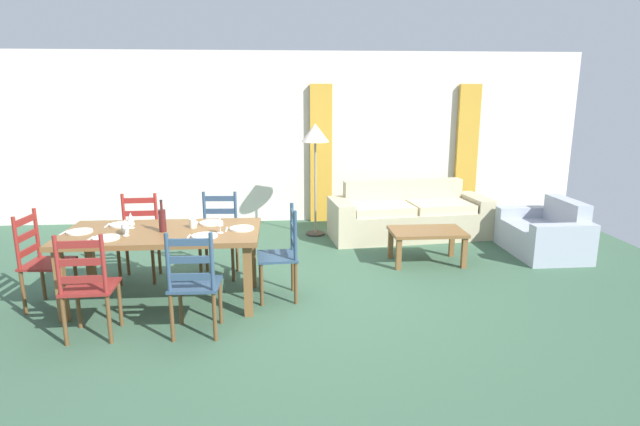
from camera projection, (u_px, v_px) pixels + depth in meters
ground_plane at (290, 295)px, 5.46m from camera, size 9.60×9.60×0.02m
wall_far at (284, 138)px, 8.35m from camera, size 9.60×0.16×2.70m
curtain_panel_left at (321, 154)px, 8.32m from camera, size 0.35×0.08×2.20m
curtain_panel_right at (467, 153)px, 8.50m from camera, size 0.35×0.08×2.20m
dining_table at (162, 239)px, 5.10m from camera, size 1.90×0.96×0.75m
dining_chair_near_left at (88, 286)px, 4.38m from camera, size 0.43×0.41×0.96m
dining_chair_near_right at (194, 283)px, 4.44m from camera, size 0.43×0.41×0.96m
dining_chair_far_left at (139, 238)px, 5.84m from camera, size 0.43×0.41×0.96m
dining_chair_far_right at (219, 235)px, 5.94m from camera, size 0.44×0.42×0.96m
dining_chair_head_west at (42, 261)px, 5.04m from camera, size 0.43×0.45×0.96m
dining_chair_head_east at (282, 253)px, 5.27m from camera, size 0.43×0.44×0.96m
dinner_plate_near_left at (106, 238)px, 4.80m from camera, size 0.24×0.24×0.02m
fork_near_left at (90, 239)px, 4.79m from camera, size 0.03×0.17×0.01m
dinner_plate_near_right at (205, 236)px, 4.87m from camera, size 0.24×0.24×0.02m
fork_near_right at (188, 237)px, 4.86m from camera, size 0.02×0.17×0.01m
dinner_plate_far_left at (122, 224)px, 5.29m from camera, size 0.24×0.24×0.02m
fork_far_left at (107, 225)px, 5.28m from camera, size 0.02×0.17×0.01m
dinner_plate_far_right at (211, 223)px, 5.35m from camera, size 0.24×0.24×0.02m
fork_far_right at (197, 224)px, 5.34m from camera, size 0.02×0.17×0.01m
dinner_plate_head_west at (80, 232)px, 5.02m from camera, size 0.24×0.24×0.02m
fork_head_west at (64, 232)px, 5.01m from camera, size 0.03×0.17×0.01m
dinner_plate_head_east at (242, 228)px, 5.14m from camera, size 0.24×0.24×0.02m
fork_head_east at (227, 229)px, 5.13m from camera, size 0.02×0.17×0.01m
wine_bottle at (162, 220)px, 5.03m from camera, size 0.07×0.07×0.32m
wine_glass_near_left at (125, 224)px, 4.88m from camera, size 0.06×0.06×0.16m
wine_glass_near_right at (220, 222)px, 4.98m from camera, size 0.06×0.06×0.16m
wine_glass_far_left at (131, 217)px, 5.16m from camera, size 0.06×0.06×0.16m
coffee_cup_primary at (193, 223)px, 5.18m from camera, size 0.07×0.07×0.09m
coffee_cup_secondary at (125, 229)px, 4.99m from camera, size 0.07×0.07×0.09m
couch at (408, 217)px, 7.59m from camera, size 2.35×1.04×0.80m
coffee_table at (427, 235)px, 6.39m from camera, size 0.90×0.56×0.42m
armchair_upholstered at (547, 235)px, 6.78m from camera, size 0.81×1.17×0.72m
standing_lamp at (315, 140)px, 7.41m from camera, size 0.40×0.40×1.64m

